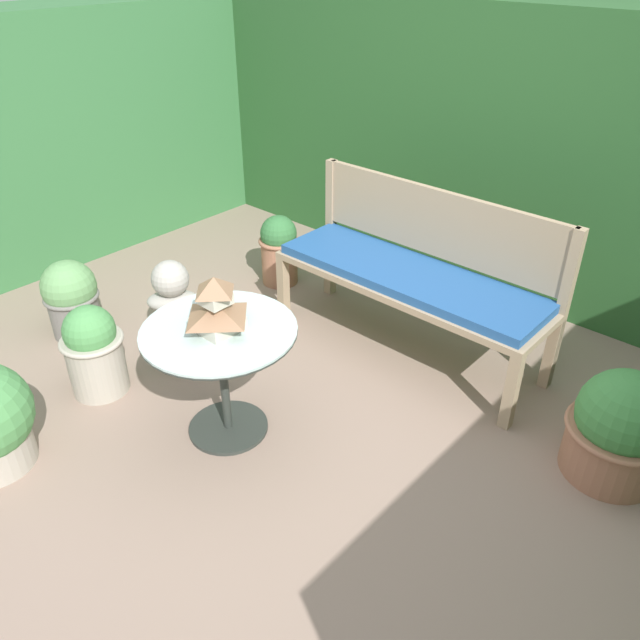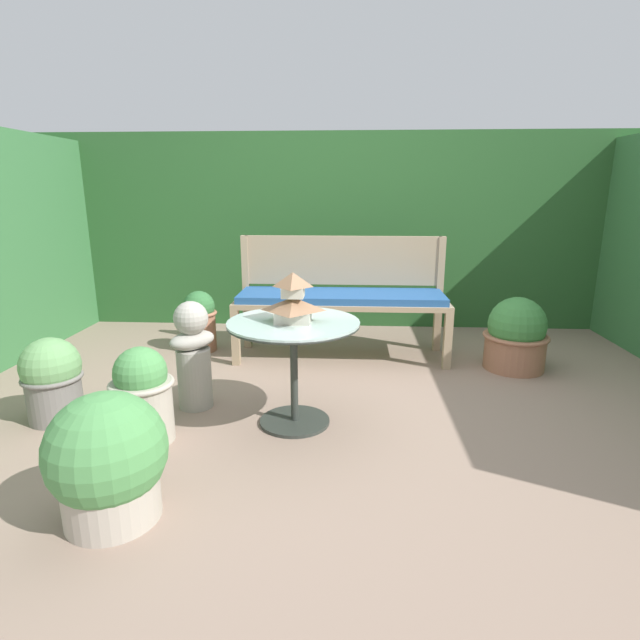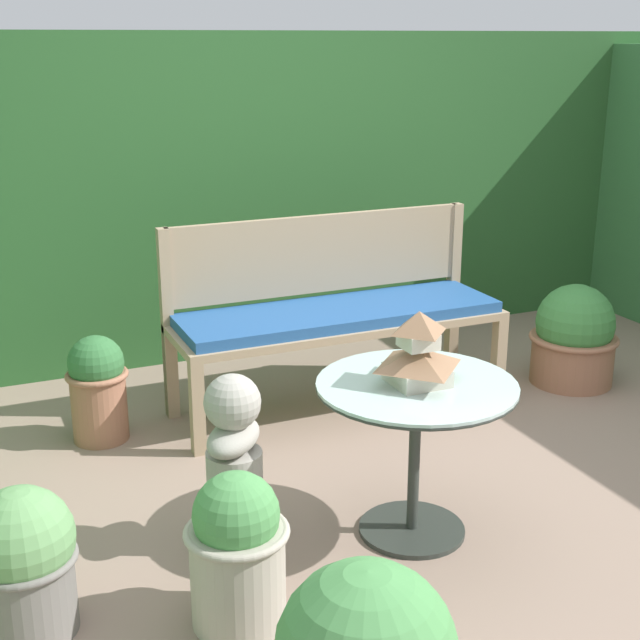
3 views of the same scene
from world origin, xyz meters
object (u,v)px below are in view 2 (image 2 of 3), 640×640
Objects in this scene: pagoda_birdhouse at (293,301)px; potted_plant_bench_right at (52,379)px; garden_bench at (341,301)px; patio_table at (294,343)px; garden_bust at (193,354)px; potted_plant_table_near at (108,461)px; potted_plant_bench_left at (142,395)px; potted_plant_table_far at (200,320)px; potted_plant_patio_mid at (516,336)px.

potted_plant_bench_right is (-1.43, -0.04, -0.48)m from pagoda_birdhouse.
patio_table is (-0.25, -1.22, 0.02)m from garden_bench.
garden_bust is 1.35× the size of potted_plant_bench_right.
potted_plant_table_near is at bearing -49.19° from potted_plant_bench_right.
potted_plant_table_near reaches higher than potted_plant_bench_left.
patio_table is 0.69m from garden_bust.
potted_plant_bench_right is (-0.48, -1.37, -0.01)m from potted_plant_table_far.
potted_plant_table_near is 2.98m from potted_plant_patio_mid.
potted_plant_bench_left reaches higher than potted_plant_table_far.
patio_table is at bearing 18.02° from potted_plant_bench_left.
potted_plant_patio_mid is at bearing 32.99° from patio_table.
potted_plant_bench_left is (0.64, -0.22, 0.01)m from potted_plant_bench_right.
potted_plant_table_far is at bearing 174.75° from garden_bench.
potted_plant_table_far is 2.55m from potted_plant_patio_mid.
garden_bench is 6.10× the size of pagoda_birdhouse.
patio_table reaches higher than potted_plant_table_far.
potted_plant_bench_right is at bearing -143.16° from garden_bench.
patio_table is 1.40× the size of potted_plant_bench_left.
potted_plant_bench_right is (-1.68, -1.26, -0.21)m from garden_bench.
garden_bench is 2.48× the size of garden_bust.
garden_bench is at bearing 78.51° from patio_table.
garden_bust reaches higher than patio_table.
potted_plant_bench_right is (-0.78, -0.23, -0.09)m from garden_bust.
garden_bench is 3.27× the size of potted_plant_table_far.
garden_bust reaches higher than potted_plant_bench_left.
potted_plant_bench_left is at bearing -155.42° from garden_bust.
garden_bench is 2.34m from potted_plant_table_near.
potted_plant_bench_right is at bearing -109.30° from potted_plant_table_far.
garden_bust reaches higher than potted_plant_table_far.
potted_plant_bench_right is 0.95× the size of potted_plant_bench_left.
garden_bench is at bearing 54.85° from potted_plant_bench_left.
patio_table is 1.45× the size of potted_plant_table_far.
potted_plant_patio_mid is at bearing 40.98° from potted_plant_table_near.
potted_plant_table_far reaches higher than potted_plant_bench_right.
patio_table is 0.86m from potted_plant_bench_left.
potted_plant_patio_mid reaches higher than potted_plant_bench_right.
potted_plant_patio_mid reaches higher than potted_plant_bench_left.
potted_plant_bench_right is at bearing -178.59° from pagoda_birdhouse.
garden_bench reaches higher than potted_plant_bench_left.
potted_plant_table_far is at bearing 173.17° from potted_plant_patio_mid.
garden_bust is (-0.90, -1.03, -0.12)m from garden_bench.
potted_plant_bench_right is (-0.77, 0.89, -0.01)m from potted_plant_table_near.
garden_bust is at bearing -159.57° from potted_plant_patio_mid.
garden_bust is 0.48m from potted_plant_bench_left.
garden_bench reaches higher than potted_plant_bench_right.
garden_bust is 1.22× the size of potted_plant_patio_mid.
pagoda_birdhouse is 1.95m from potted_plant_patio_mid.
potted_plant_table_far is 1.45m from potted_plant_bench_right.
potted_plant_bench_right is 0.67m from potted_plant_bench_left.
potted_plant_bench_right is at bearing -160.56° from potted_plant_patio_mid.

